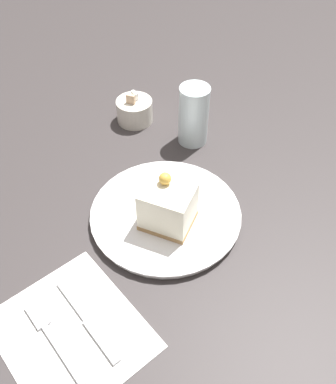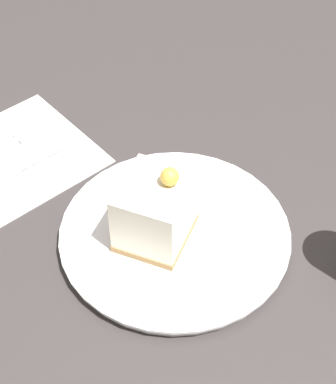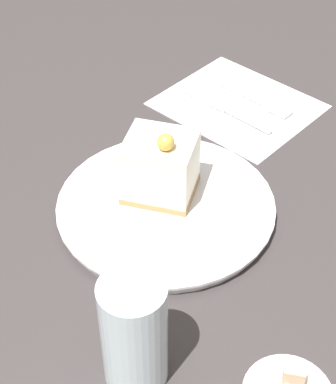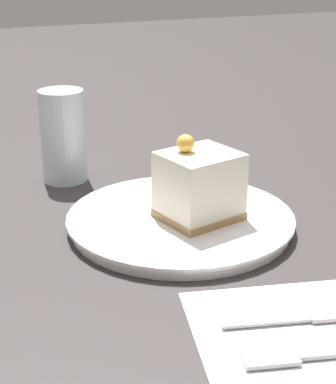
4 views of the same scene
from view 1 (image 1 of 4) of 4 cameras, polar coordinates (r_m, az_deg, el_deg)
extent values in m
plane|color=#383333|center=(0.83, -1.24, -1.62)|extent=(4.00, 4.00, 0.00)
cylinder|color=white|center=(0.80, -0.31, -3.07)|extent=(0.27, 0.27, 0.02)
cylinder|color=white|center=(0.80, -0.31, -2.77)|extent=(0.28, 0.28, 0.00)
cube|color=#AD8451|center=(0.78, -0.01, -3.76)|extent=(0.10, 0.10, 0.01)
cube|color=white|center=(0.75, -0.01, -1.72)|extent=(0.09, 0.10, 0.07)
sphere|color=#EFB747|center=(0.72, -0.40, 1.80)|extent=(0.02, 0.02, 0.02)
cube|color=white|center=(0.70, -12.78, -17.71)|extent=(0.24, 0.26, 0.00)
cube|color=#B2B2B7|center=(0.68, -13.83, -20.27)|extent=(0.04, 0.11, 0.00)
cube|color=#B2B2B7|center=(0.72, -17.02, -15.43)|extent=(0.03, 0.05, 0.00)
cube|color=#B2B2B7|center=(0.68, -8.90, -18.96)|extent=(0.04, 0.09, 0.00)
cube|color=#B2B2B7|center=(0.72, -12.67, -13.96)|extent=(0.03, 0.08, 0.00)
cylinder|color=silver|center=(1.02, -4.47, 10.74)|extent=(0.08, 0.08, 0.05)
cube|color=#D8B28C|center=(0.99, -4.98, 12.19)|extent=(0.01, 0.02, 0.02)
cube|color=white|center=(1.01, -4.47, 12.67)|extent=(0.02, 0.02, 0.02)
cylinder|color=silver|center=(0.93, 3.43, 10.17)|extent=(0.07, 0.07, 0.14)
camera|label=2|loc=(0.71, 54.58, 30.93)|focal=60.00mm
camera|label=3|loc=(1.12, 4.94, 44.26)|focal=60.00mm
camera|label=4|loc=(0.71, -63.40, -6.30)|focal=60.00mm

